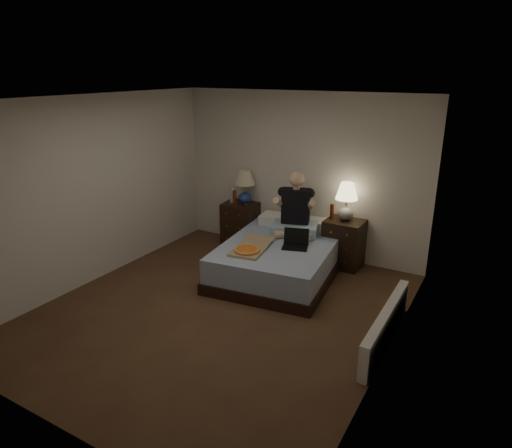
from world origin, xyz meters
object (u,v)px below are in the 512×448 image
Objects in this scene: water_bottle at (232,195)px; beer_bottle_left at (234,198)px; soda_can at (246,201)px; laptop at (295,240)px; nightstand_left at (241,223)px; lamp_right at (346,202)px; bed at (279,259)px; lamp_left at (245,187)px; person at (295,204)px; beer_bottle_right at (332,212)px; radiator at (386,326)px; pizza_box at (247,251)px; nightstand_right at (344,243)px.

water_bottle reaches higher than beer_bottle_left.
laptop is (1.27, -0.82, -0.16)m from soda_can.
lamp_right is at bearing -5.35° from nightstand_left.
water_bottle is 2.50× the size of soda_can.
bed is 3.48× the size of lamp_left.
person is (-0.64, -0.34, -0.04)m from lamp_right.
person reaches higher than bed.
nightstand_left is at bearing 180.00° from lamp_right.
bed is at bearing -130.74° from lamp_right.
nightstand_left is 7.14× the size of soda_can.
lamp_right is at bearing 15.13° from beer_bottle_right.
radiator is (2.79, -1.73, -0.79)m from lamp_left.
lamp_right is 1.66m from pizza_box.
water_bottle is at bearing -177.42° from nightstand_right.
beer_bottle_right is (1.49, -0.04, 0.06)m from soda_can.
beer_bottle_right reaches higher than radiator.
beer_bottle_left is at bearing -142.00° from soda_can.
laptop is at bearing -36.77° from nightstand_left.
pizza_box is at bearing -116.68° from bed.
nightstand_right is at bearing 10.43° from person.
bed is at bearing -123.46° from beer_bottle_right.
nightstand_right is at bearing 4.07° from beer_bottle_left.
beer_bottle_left is at bearing -38.14° from water_bottle.
nightstand_right is at bearing 122.15° from radiator.
nightstand_left is 2.86× the size of water_bottle.
beer_bottle_left reaches higher than nightstand_left.
person is at bearing -17.62° from soda_can.
person reaches higher than lamp_right.
person is (1.27, -0.29, 0.11)m from water_bottle.
person is 0.58× the size of radiator.
water_bottle is at bearing -179.80° from beer_bottle_right.
beer_bottle_left is (-0.15, -0.11, 0.06)m from soda_can.
beer_bottle_left is at bearing 152.21° from person.
nightstand_left is at bearing 180.00° from lamp_left.
bed is 1.45m from beer_bottle_left.
lamp_left is at bearing 46.78° from beer_bottle_left.
bed is at bearing -111.02° from person.
water_bottle is 1.31m from person.
pizza_box is at bearing -120.47° from person.
beer_bottle_right is at bearing 57.32° from laptop.
soda_can is at bearing 9.90° from water_bottle.
person is (1.14, -0.34, 0.60)m from nightstand_left.
bed is at bearing 151.57° from radiator.
water_bottle is (-1.92, -0.06, 0.48)m from nightstand_right.
nightstand_right is 1.89m from beer_bottle_left.
beer_bottle_left is 1.60m from laptop.
lamp_right is (1.78, 0.00, 0.63)m from nightstand_left.
nightstand_right is 2.09× the size of laptop.
radiator is (1.49, -0.89, -0.41)m from laptop.
person reaches higher than water_bottle.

